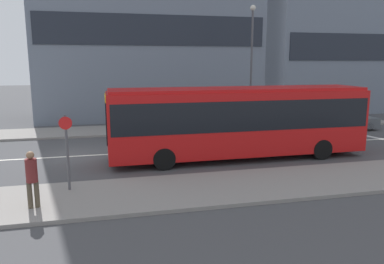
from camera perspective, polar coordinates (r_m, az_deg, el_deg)
ground_plane at (r=19.12m, az=-16.77°, el=-3.52°), size 120.00×120.00×0.00m
sidewalk_near at (r=13.13m, az=-18.23°, el=-9.81°), size 44.00×3.50×0.13m
sidewalk_far at (r=25.22m, az=-16.03°, el=0.04°), size 44.00×3.50×0.13m
lane_centerline at (r=19.12m, az=-16.77°, el=-3.50°), size 41.80×0.16×0.01m
city_bus at (r=17.70m, az=7.07°, el=2.11°), size 12.14×2.62×3.35m
parked_car_0 at (r=24.54m, az=12.36°, el=1.22°), size 4.15×1.84×1.27m
parked_car_1 at (r=27.17m, az=22.10°, el=1.57°), size 4.27×1.82×1.25m
pedestrian_near_stop at (r=12.37m, az=-23.22°, el=-6.16°), size 0.35×0.34×1.78m
bus_stop_sign at (r=13.52m, az=-18.52°, el=-2.13°), size 0.44×0.12×2.64m
street_lamp at (r=25.40m, az=9.07°, el=11.40°), size 0.36×0.36×7.99m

